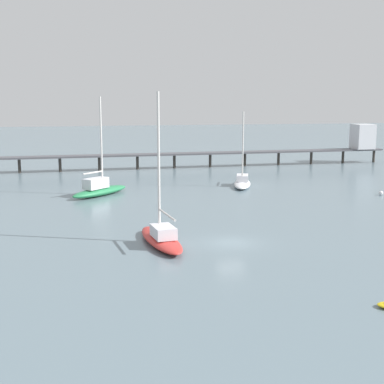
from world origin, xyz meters
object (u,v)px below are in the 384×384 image
Objects in this scene: sailboat_red at (161,236)px; sailboat_green at (99,189)px; pier at (249,147)px; sailboat_white at (242,182)px; mooring_buoy_near at (381,193)px.

sailboat_red is 25.34m from sailboat_green.
sailboat_green is at bearing -138.41° from pier.
sailboat_white reaches higher than mooring_buoy_near.
sailboat_white reaches higher than pier.
sailboat_green reaches higher than pier.
sailboat_white is (20.58, 3.39, -0.25)m from sailboat_green.
sailboat_red is at bearing -115.39° from pier.
pier is 23.49m from sailboat_white.
sailboat_white is (-7.93, -21.92, -2.94)m from pier.
pier is at bearing 103.80° from mooring_buoy_near.
sailboat_green is 1.19× the size of sailboat_white.
sailboat_red is 22.64× the size of mooring_buoy_near.
pier is 6.75× the size of sailboat_red.
sailboat_red reaches higher than sailboat_white.
mooring_buoy_near is (15.89, -10.50, -0.41)m from sailboat_white.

